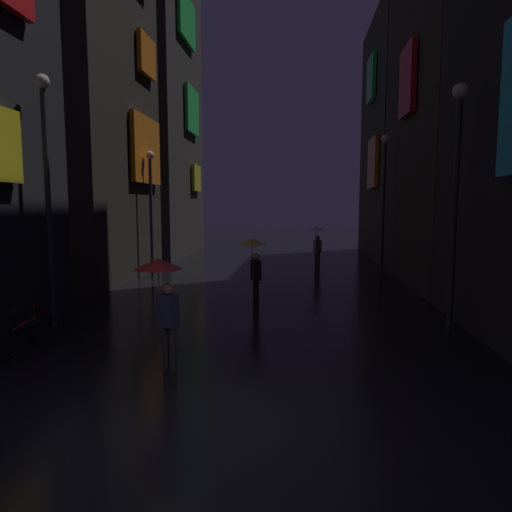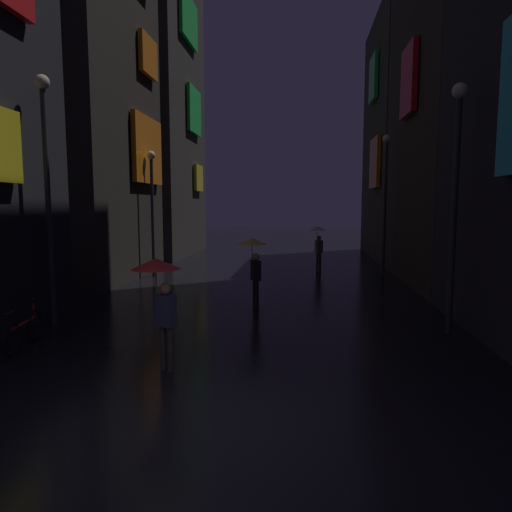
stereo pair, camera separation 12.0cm
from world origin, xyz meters
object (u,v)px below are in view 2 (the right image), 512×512
object	(u,v)px
streetlamp_left_far	(152,199)
streetlamp_left_near	(47,174)
pedestrian_midstreet_left_clear	(318,236)
pedestrian_midstreet_centre_yellow	(253,253)
bicycle_parked_at_storefront	(24,330)
pedestrian_near_crossing_red	(159,283)
streetlamp_right_near	(456,181)
streetlamp_right_far	(385,189)

from	to	relation	value
streetlamp_left_far	streetlamp_left_near	world-z (taller)	streetlamp_left_near
streetlamp_left_far	streetlamp_left_near	bearing A→B (deg)	-90.00
pedestrian_midstreet_left_clear	pedestrian_midstreet_centre_yellow	world-z (taller)	same
bicycle_parked_at_storefront	streetlamp_left_far	distance (m)	10.41
pedestrian_near_crossing_red	pedestrian_midstreet_centre_yellow	distance (m)	5.55
streetlamp_left_far	streetlamp_right_near	distance (m)	12.71
bicycle_parked_at_storefront	pedestrian_near_crossing_red	bearing A→B (deg)	-16.85
streetlamp_left_far	streetlamp_right_far	xyz separation A→B (m)	(10.00, 1.46, 0.40)
pedestrian_near_crossing_red	streetlamp_left_far	world-z (taller)	streetlamp_left_far
pedestrian_midstreet_centre_yellow	streetlamp_right_near	xyz separation A→B (m)	(5.04, -2.27, 1.99)
streetlamp_left_far	pedestrian_midstreet_centre_yellow	bearing A→B (deg)	-48.29
bicycle_parked_at_storefront	streetlamp_left_near	world-z (taller)	streetlamp_left_near
streetlamp_right_near	pedestrian_near_crossing_red	bearing A→B (deg)	-153.03
pedestrian_midstreet_centre_yellow	streetlamp_left_near	size ratio (longest dim) A/B	0.34
streetlamp_left_near	streetlamp_right_far	world-z (taller)	streetlamp_left_near
streetlamp_left_near	streetlamp_right_near	bearing A→B (deg)	1.31
streetlamp_left_near	streetlamp_right_far	size ratio (longest dim) A/B	1.03
pedestrian_midstreet_left_clear	streetlamp_left_far	world-z (taller)	streetlamp_left_far
bicycle_parked_at_storefront	streetlamp_right_far	bearing A→B (deg)	49.95
pedestrian_midstreet_centre_yellow	streetlamp_right_far	xyz separation A→B (m)	(5.04, 7.03, 2.11)
pedestrian_midstreet_centre_yellow	bicycle_parked_at_storefront	size ratio (longest dim) A/B	1.17
pedestrian_midstreet_centre_yellow	streetlamp_left_far	size ratio (longest dim) A/B	0.39
pedestrian_near_crossing_red	streetlamp_left_far	xyz separation A→B (m)	(-3.80, 10.99, 1.71)
streetlamp_right_near	streetlamp_right_far	size ratio (longest dim) A/B	0.96
streetlamp_left_far	pedestrian_midstreet_left_clear	bearing A→B (deg)	18.38
pedestrian_midstreet_left_clear	bicycle_parked_at_storefront	size ratio (longest dim) A/B	1.17
streetlamp_right_far	pedestrian_near_crossing_red	bearing A→B (deg)	-116.47
pedestrian_midstreet_centre_yellow	streetlamp_right_near	size ratio (longest dim) A/B	0.36
pedestrian_midstreet_left_clear	pedestrian_midstreet_centre_yellow	bearing A→B (deg)	-105.27
pedestrian_midstreet_left_clear	streetlamp_right_near	distance (m)	10.79
streetlamp_left_near	streetlamp_right_far	distance (m)	13.81
pedestrian_midstreet_centre_yellow	streetlamp_right_near	bearing A→B (deg)	-24.22
pedestrian_midstreet_left_clear	streetlamp_left_far	xyz separation A→B (m)	(-7.13, -2.37, 1.71)
streetlamp_right_far	streetlamp_left_near	bearing A→B (deg)	-136.38
streetlamp_right_near	streetlamp_left_near	bearing A→B (deg)	-178.69
pedestrian_midstreet_left_clear	pedestrian_midstreet_centre_yellow	distance (m)	8.23
pedestrian_near_crossing_red	streetlamp_right_far	world-z (taller)	streetlamp_right_far
streetlamp_right_near	streetlamp_right_far	xyz separation A→B (m)	(-0.00, 9.30, 0.12)
pedestrian_near_crossing_red	streetlamp_left_far	bearing A→B (deg)	109.06
streetlamp_left_near	streetlamp_left_far	bearing A→B (deg)	90.00
pedestrian_midstreet_centre_yellow	pedestrian_near_crossing_red	bearing A→B (deg)	-102.14
streetlamp_right_far	pedestrian_midstreet_centre_yellow	bearing A→B (deg)	-125.61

